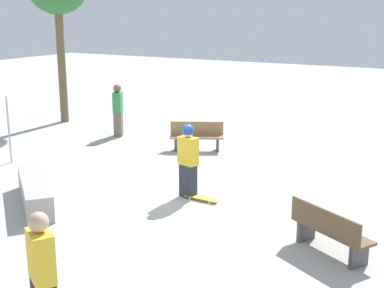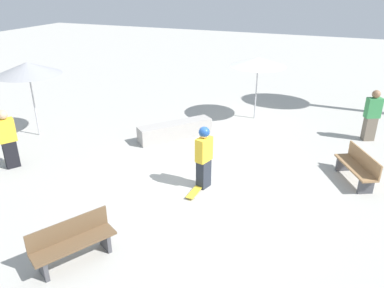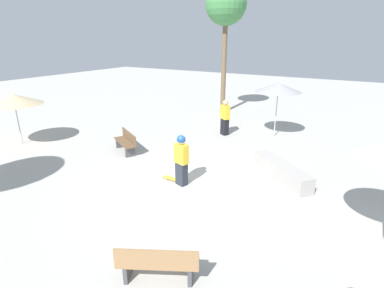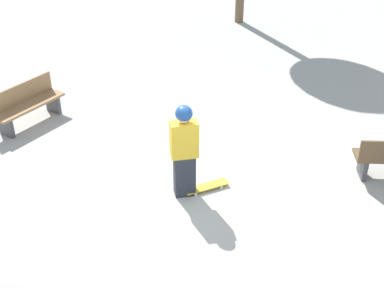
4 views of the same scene
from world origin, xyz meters
TOP-DOWN VIEW (x-y plane):
  - ground_plane at (0.00, 0.00)m, footprint 60.00×60.00m
  - skater_main at (0.14, -0.08)m, footprint 0.36×0.50m
  - skateboard at (0.06, -0.46)m, footprint 0.23×0.81m
  - bench_near at (3.86, 1.74)m, footprint 1.13×1.62m

SIDE VIEW (x-z plane):
  - ground_plane at x=0.00m, z-range 0.00..0.00m
  - skateboard at x=0.06m, z-range 0.02..0.09m
  - bench_near at x=3.86m, z-range 0.00..0.85m
  - skater_main at x=0.14m, z-range 0.07..1.76m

